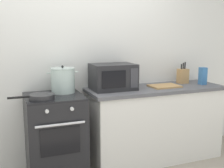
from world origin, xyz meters
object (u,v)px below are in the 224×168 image
stove (55,137)px  pasta_box (203,76)px  cutting_board (164,86)px  knife_block (183,76)px  stock_pot (63,80)px  frying_pan (41,97)px  microwave (113,77)px

stove → pasta_box: bearing=-0.9°
cutting_board → knife_block: 0.40m
stock_pot → frying_pan: stock_pot is taller
stock_pot → microwave: size_ratio=0.70×
stock_pot → microwave: bearing=-3.6°
microwave → cutting_board: 0.67m
microwave → knife_block: (1.01, 0.06, -0.05)m
microwave → cutting_board: bearing=-6.8°
microwave → pasta_box: size_ratio=2.27×
frying_pan → stock_pot: bearing=42.1°
frying_pan → cutting_board: bearing=4.9°
knife_block → pasta_box: (0.18, -0.17, 0.01)m
stove → cutting_board: cutting_board is taller
stock_pot → stove: bearing=-137.2°
frying_pan → cutting_board: frying_pan is taller
stock_pot → microwave: (0.58, -0.04, 0.01)m
stove → knife_block: (1.72, 0.14, 0.56)m
cutting_board → knife_block: bearing=21.1°
knife_block → frying_pan: bearing=-171.8°
microwave → pasta_box: (1.20, -0.11, -0.04)m
frying_pan → cutting_board: (1.50, 0.13, -0.02)m
frying_pan → knife_block: 1.88m
knife_block → cutting_board: bearing=-158.9°
pasta_box → knife_block: bearing=137.2°
microwave → knife_block: bearing=3.5°
frying_pan → pasta_box: 2.05m
stove → knife_block: 1.81m
frying_pan → knife_block: knife_block is taller
frying_pan → pasta_box: (2.04, 0.10, 0.08)m
frying_pan → microwave: bearing=13.7°
stock_pot → knife_block: size_ratio=1.24×
cutting_board → pasta_box: (0.55, -0.03, 0.10)m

